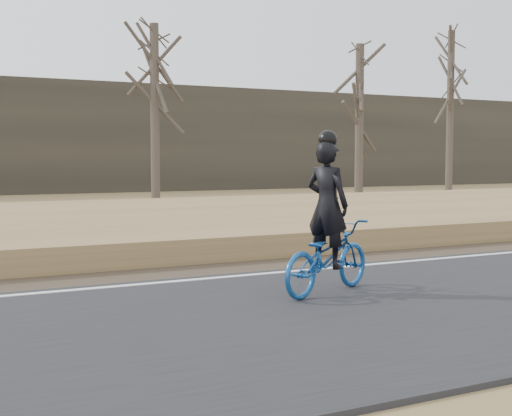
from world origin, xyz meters
name	(u,v)px	position (x,y,z in m)	size (l,w,h in m)	color
ground	(104,295)	(0.00, 0.00, 0.00)	(120.00, 120.00, 0.00)	#9B774E
road	(167,331)	(0.00, -2.50, 0.03)	(120.00, 6.00, 0.06)	black
edge_line	(100,288)	(0.00, 0.20, 0.07)	(120.00, 0.12, 0.01)	silver
shoulder	(83,280)	(0.00, 1.20, 0.02)	(120.00, 1.60, 0.04)	#473A2B
embankment	(44,246)	(0.00, 4.20, 0.22)	(120.00, 5.00, 0.44)	#9B774E
ballast	(12,228)	(0.00, 8.00, 0.23)	(120.00, 3.00, 0.45)	slate
railroad	(12,216)	(0.00, 8.00, 0.53)	(120.00, 2.40, 0.29)	black
cyclist	(327,242)	(2.67, -1.60, 0.76)	(2.00, 1.34, 2.23)	navy
bare_tree_center	(155,115)	(7.03, 17.57, 3.62)	(0.36, 0.36, 7.23)	#50463A
bare_tree_right	(359,125)	(14.56, 14.14, 3.25)	(0.36, 0.36, 6.50)	#50463A
bare_tree_far_right	(450,113)	(22.92, 17.93, 4.15)	(0.36, 0.36, 8.31)	#50463A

